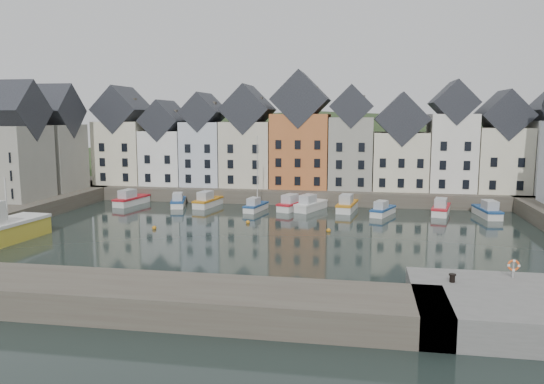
% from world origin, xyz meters
% --- Properties ---
extents(ground, '(260.00, 260.00, 0.00)m').
position_xyz_m(ground, '(0.00, 0.00, 0.00)').
color(ground, black).
rests_on(ground, ground).
extents(far_quay, '(90.00, 16.00, 2.00)m').
position_xyz_m(far_quay, '(0.00, 30.00, 1.00)').
color(far_quay, '#4C443A').
rests_on(far_quay, ground).
extents(near_wall, '(50.00, 6.00, 2.00)m').
position_xyz_m(near_wall, '(-10.00, -22.00, 1.00)').
color(near_wall, '#4C443A').
rests_on(near_wall, ground).
extents(hillside, '(153.60, 70.40, 64.00)m').
position_xyz_m(hillside, '(0.02, 56.00, -17.96)').
color(hillside, '#1F3018').
rests_on(hillside, ground).
extents(far_terrace, '(72.37, 8.16, 17.78)m').
position_xyz_m(far_terrace, '(3.21, 28.00, 8.88)').
color(far_terrace, '#EFE8C8').
rests_on(far_terrace, far_quay).
extents(left_terrace, '(7.65, 17.00, 15.69)m').
position_xyz_m(left_terrace, '(-36.00, 13.50, 8.88)').
color(left_terrace, '#99978B').
rests_on(left_terrace, left_quay).
extents(mooring_buoys, '(20.50, 5.50, 0.50)m').
position_xyz_m(mooring_buoys, '(-4.00, 5.33, 0.15)').
color(mooring_buoys, '#C27816').
rests_on(mooring_buoys, ground).
extents(boat_a, '(3.33, 6.96, 2.57)m').
position_xyz_m(boat_a, '(-23.98, 18.51, 0.76)').
color(boat_a, silver).
rests_on(boat_a, ground).
extents(boat_b, '(3.31, 6.15, 2.26)m').
position_xyz_m(boat_b, '(-16.64, 18.47, 0.67)').
color(boat_b, silver).
rests_on(boat_b, ground).
extents(boat_c, '(3.14, 6.79, 2.51)m').
position_xyz_m(boat_c, '(-12.37, 19.09, 0.75)').
color(boat_c, silver).
rests_on(boat_c, ground).
extents(boat_d, '(2.72, 5.69, 10.45)m').
position_xyz_m(boat_d, '(-4.85, 16.74, 0.68)').
color(boat_d, silver).
rests_on(boat_d, ground).
extents(boat_e, '(4.03, 6.72, 2.46)m').
position_xyz_m(boat_e, '(0.03, 18.53, 0.73)').
color(boat_e, silver).
rests_on(boat_e, ground).
extents(boat_f, '(4.31, 6.77, 2.49)m').
position_xyz_m(boat_f, '(2.57, 18.52, 0.74)').
color(boat_f, silver).
rests_on(boat_f, ground).
extents(boat_g, '(3.03, 6.99, 2.60)m').
position_xyz_m(boat_g, '(7.61, 18.95, 0.77)').
color(boat_g, silver).
rests_on(boat_g, ground).
extents(boat_h, '(3.67, 5.94, 2.18)m').
position_xyz_m(boat_h, '(12.35, 16.43, 0.65)').
color(boat_h, silver).
rests_on(boat_h, ground).
extents(boat_i, '(3.33, 6.69, 2.46)m').
position_xyz_m(boat_i, '(20.03, 18.46, 0.73)').
color(boat_i, silver).
rests_on(boat_i, ground).
extents(boat_j, '(2.78, 6.65, 2.48)m').
position_xyz_m(boat_j, '(25.72, 17.57, 0.74)').
color(boat_j, silver).
rests_on(boat_j, ground).
extents(mooring_bollard, '(0.48, 0.48, 0.56)m').
position_xyz_m(mooring_bollard, '(15.74, -18.20, 2.31)').
color(mooring_bollard, black).
rests_on(mooring_bollard, near_quay).
extents(life_ring_post, '(0.80, 0.17, 1.30)m').
position_xyz_m(life_ring_post, '(19.97, -16.54, 2.86)').
color(life_ring_post, gray).
rests_on(life_ring_post, near_quay).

